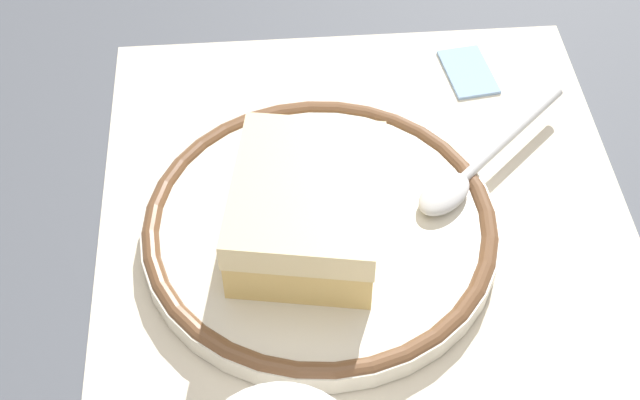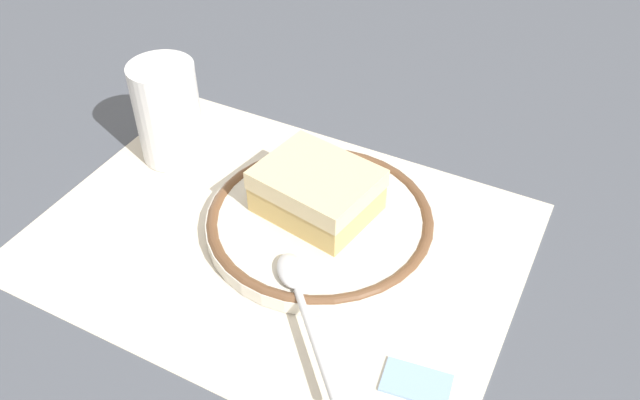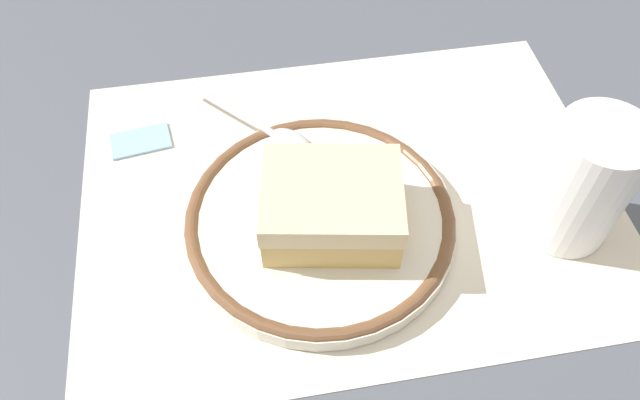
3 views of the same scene
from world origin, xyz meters
name	(u,v)px [view 2 (image 2 of 3)]	position (x,y,z in m)	size (l,w,h in m)	color
ground_plane	(278,238)	(0.00, 0.00, 0.00)	(2.40, 2.40, 0.00)	#4C515B
placemat	(278,237)	(0.00, 0.00, 0.00)	(0.42, 0.32, 0.00)	beige
plate	(320,221)	(0.03, 0.03, 0.01)	(0.21, 0.21, 0.02)	silver
cake_slice	(317,190)	(0.02, 0.04, 0.04)	(0.11, 0.10, 0.04)	#DBB76B
spoon	(298,291)	(0.05, -0.06, 0.02)	(0.11, 0.11, 0.01)	silver
cup	(169,117)	(-0.16, 0.06, 0.05)	(0.06, 0.06, 0.10)	white
sugar_packet	(417,381)	(0.17, -0.08, 0.00)	(0.05, 0.03, 0.01)	#8CB2E0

